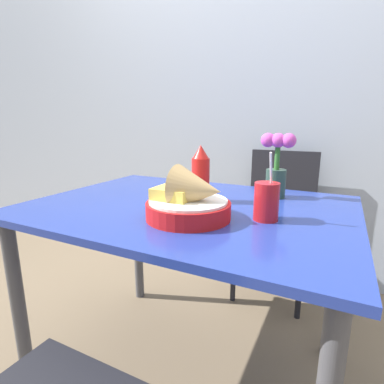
# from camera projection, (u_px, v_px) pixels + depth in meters

# --- Properties ---
(ground_plane) EXTENTS (12.00, 12.00, 0.00)m
(ground_plane) POSITION_uv_depth(u_px,v_px,m) (189.00, 369.00, 1.27)
(ground_plane) COLOR #7A664C
(wall_window) EXTENTS (7.00, 0.06, 2.60)m
(wall_window) POSITION_uv_depth(u_px,v_px,m) (264.00, 78.00, 1.91)
(wall_window) COLOR #9EA8B7
(wall_window) RESTS_ON ground_plane
(dining_table) EXTENTS (1.15, 0.84, 0.73)m
(dining_table) POSITION_uv_depth(u_px,v_px,m) (188.00, 229.00, 1.13)
(dining_table) COLOR #233893
(dining_table) RESTS_ON ground_plane
(chair_far_window) EXTENTS (0.40, 0.40, 0.86)m
(chair_far_window) POSITION_uv_depth(u_px,v_px,m) (279.00, 210.00, 1.81)
(chair_far_window) COLOR black
(chair_far_window) RESTS_ON ground_plane
(food_basket) EXTENTS (0.27, 0.27, 0.17)m
(food_basket) POSITION_uv_depth(u_px,v_px,m) (191.00, 201.00, 0.93)
(food_basket) COLOR red
(food_basket) RESTS_ON dining_table
(ketchup_bottle) EXTENTS (0.07, 0.07, 0.21)m
(ketchup_bottle) POSITION_uv_depth(u_px,v_px,m) (201.00, 175.00, 1.13)
(ketchup_bottle) COLOR red
(ketchup_bottle) RESTS_ON dining_table
(drink_cup) EXTENTS (0.08, 0.08, 0.21)m
(drink_cup) POSITION_uv_depth(u_px,v_px,m) (266.00, 203.00, 0.92)
(drink_cup) COLOR red
(drink_cup) RESTS_ON dining_table
(flower_vase) EXTENTS (0.14, 0.08, 0.26)m
(flower_vase) POSITION_uv_depth(u_px,v_px,m) (277.00, 165.00, 1.18)
(flower_vase) COLOR #2D4738
(flower_vase) RESTS_ON dining_table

